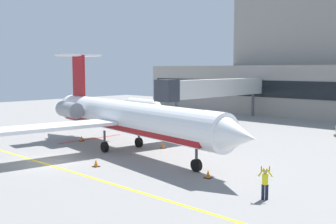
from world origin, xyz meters
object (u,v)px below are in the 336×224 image
at_px(marshaller, 265,183).
at_px(baggage_tug, 222,137).
at_px(regional_jet, 126,117).
at_px(fuel_tank, 142,107).

bearing_deg(marshaller, baggage_tug, 134.33).
relative_size(regional_jet, fuel_tank, 3.37).
xyz_separation_m(baggage_tug, fuel_tank, (-23.15, 11.41, 0.65)).
bearing_deg(baggage_tug, fuel_tank, 153.76).
distance_m(regional_jet, fuel_tank, 26.37).
height_order(baggage_tug, fuel_tank, fuel_tank).
height_order(fuel_tank, marshaller, fuel_tank).
distance_m(regional_jet, marshaller, 16.64).
distance_m(baggage_tug, marshaller, 15.91).
distance_m(baggage_tug, fuel_tank, 25.82).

